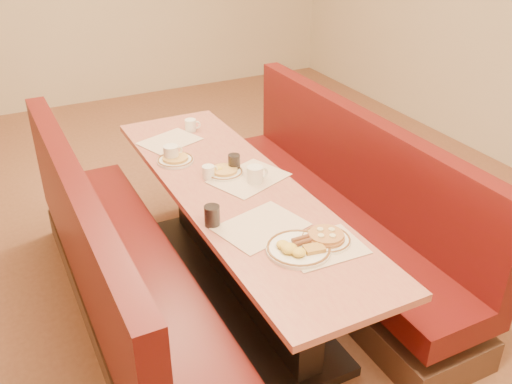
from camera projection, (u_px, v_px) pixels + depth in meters
name	position (u px, v px, depth m)	size (l,w,h in m)	color
ground	(238.00, 291.00, 3.66)	(8.00, 8.00, 0.00)	#9E6647
diner_table	(238.00, 242.00, 3.48)	(0.70, 2.50, 0.75)	black
booth_left	(120.00, 278.00, 3.20)	(0.55, 2.50, 1.05)	#4C3326
booth_right	(337.00, 216.00, 3.78)	(0.55, 2.50, 1.05)	#4C3326
placemat_near_left	(261.00, 227.00, 2.93)	(0.43, 0.32, 0.00)	beige
placemat_near_right	(323.00, 247.00, 2.77)	(0.38, 0.29, 0.00)	beige
placemat_far_left	(170.00, 141.00, 3.89)	(0.38, 0.28, 0.00)	beige
placemat_far_right	(249.00, 178.00, 3.41)	(0.43, 0.32, 0.00)	beige
pancake_plate	(326.00, 238.00, 2.81)	(0.25, 0.25, 0.06)	white
eggs_plate	(298.00, 248.00, 2.73)	(0.32, 0.32, 0.06)	white
extra_plate_mid	(224.00, 172.00, 3.46)	(0.23, 0.23, 0.05)	white
extra_plate_far	(175.00, 160.00, 3.60)	(0.23, 0.23, 0.05)	white
coffee_mug_a	(256.00, 174.00, 3.34)	(0.13, 0.09, 0.10)	white
coffee_mug_b	(209.00, 172.00, 3.40)	(0.10, 0.07, 0.08)	white
coffee_mug_c	(191.00, 125.00, 4.03)	(0.11, 0.08, 0.08)	white
coffee_mug_d	(172.00, 153.00, 3.60)	(0.13, 0.09, 0.10)	white
soda_tumbler_near	(212.00, 216.00, 2.93)	(0.08, 0.08, 0.11)	black
soda_tumbler_mid	(234.00, 163.00, 3.49)	(0.07, 0.07, 0.10)	black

